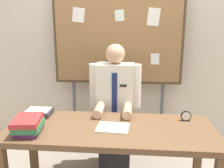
% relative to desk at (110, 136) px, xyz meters
% --- Properties ---
extents(back_wall, '(6.40, 0.08, 2.70)m').
position_rel_desk_xyz_m(back_wall, '(0.00, 1.14, 0.71)').
color(back_wall, beige).
rests_on(back_wall, ground_plane).
extents(desk, '(1.84, 0.74, 0.72)m').
position_rel_desk_xyz_m(desk, '(0.00, 0.00, 0.00)').
color(desk, brown).
rests_on(desk, ground_plane).
extents(person, '(0.55, 0.56, 1.40)m').
position_rel_desk_xyz_m(person, '(0.00, 0.55, 0.01)').
color(person, '#2D2D33').
rests_on(person, ground_plane).
extents(bulletin_board, '(1.52, 0.09, 2.03)m').
position_rel_desk_xyz_m(bulletin_board, '(0.00, 0.94, 0.80)').
color(bulletin_board, '#4C3823').
rests_on(bulletin_board, ground_plane).
extents(book_stack, '(0.25, 0.32, 0.14)m').
position_rel_desk_xyz_m(book_stack, '(-0.67, -0.18, 0.16)').
color(book_stack, '#72337F').
rests_on(book_stack, desk).
extents(open_notebook, '(0.29, 0.23, 0.01)m').
position_rel_desk_xyz_m(open_notebook, '(0.02, -0.02, 0.09)').
color(open_notebook, silver).
rests_on(open_notebook, desk).
extents(desk_clock, '(0.10, 0.04, 0.10)m').
position_rel_desk_xyz_m(desk_clock, '(0.69, 0.21, 0.13)').
color(desk_clock, black).
rests_on(desk_clock, desk).
extents(paper_tray, '(0.26, 0.20, 0.06)m').
position_rel_desk_xyz_m(paper_tray, '(-0.74, 0.23, 0.11)').
color(paper_tray, '#333338').
rests_on(paper_tray, desk).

